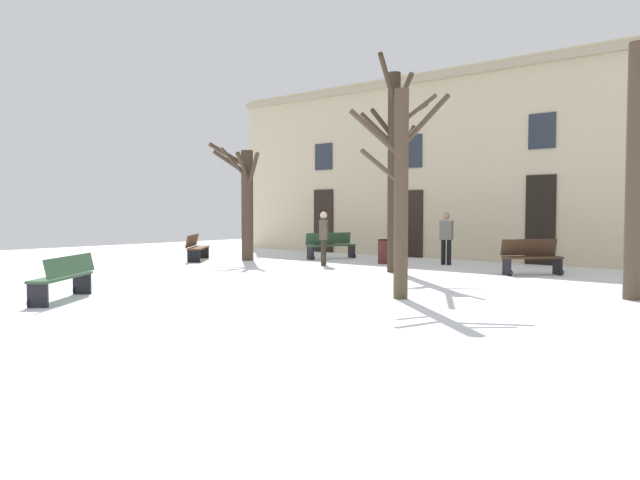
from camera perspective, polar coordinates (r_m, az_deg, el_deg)
The scene contains 14 objects.
ground_plane at distance 13.35m, azimuth -5.41°, elevation -4.50°, with size 34.54×34.54×0.00m, color white.
building_facade at distance 21.30m, azimuth 14.06°, elevation 7.13°, with size 21.59×0.60×6.55m.
tree_right_of_center at distance 20.65m, azimuth -6.98°, elevation 4.02°, with size 2.19×2.10×3.94m.
tree_left_of_center at distance 16.72m, azimuth 6.91°, elevation 7.10°, with size 2.01×2.50×5.58m.
tree_foreground at distance 11.75m, azimuth 7.62°, elevation 5.11°, with size 1.28×1.78×4.03m.
tree_center at distance 12.99m, azimuth 27.69°, elevation 6.61°, with size 1.60×1.68×5.19m.
streetlamp at distance 15.60m, azimuth 27.63°, elevation 4.13°, with size 0.30×0.30×3.48m.
litter_bin at distance 19.36m, azimuth 6.13°, elevation -1.07°, with size 0.49×0.49×0.77m.
bench_far_corner at distance 16.88m, azimuth 19.15°, elevation -1.51°, with size 1.41×1.46×0.94m.
bench_back_to_back_left at distance 20.95m, azimuth -11.47°, elevation -0.64°, with size 1.63×1.73×0.89m.
bench_near_center_tree at distance 12.40m, azimuth -22.81°, elevation -3.16°, with size 1.47×1.73×0.85m.
bench_near_lamp at distance 21.25m, azimuth 0.99°, elevation -0.47°, with size 1.03×1.85×0.91m.
person_strolling at distance 18.57m, azimuth 0.34°, elevation 0.38°, with size 0.39×0.44×1.64m.
person_by_shop_door at distance 19.22m, azimuth 11.73°, elevation 0.37°, with size 0.42×0.30×1.63m.
Camera 1 is at (9.55, -9.17, 1.70)m, focal length 34.22 mm.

